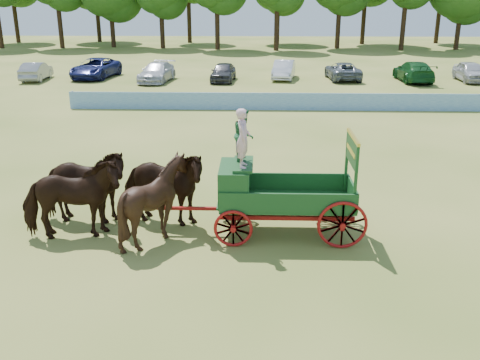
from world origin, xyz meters
The scene contains 8 objects.
ground centered at (0.00, 0.00, 0.00)m, with size 160.00×160.00×0.00m, color #A29649.
horse_lead_left centered at (-7.65, -0.47, 1.19)m, with size 1.29×2.82×2.38m, color black.
horse_lead_right centered at (-7.65, 0.63, 1.19)m, with size 1.29×2.82×2.38m, color black.
horse_wheel_left centered at (-5.25, -0.47, 1.19)m, with size 1.93×2.17×2.39m, color black.
horse_wheel_right centered at (-5.25, 0.63, 1.19)m, with size 1.29×2.82×2.38m, color black.
farm_dray centered at (-2.29, 0.10, 1.63)m, with size 6.00×2.00×3.79m.
sponsor_banner centered at (-1.00, 18.00, 0.53)m, with size 26.00×0.08×1.05m, color #1E65A6.
parked_cars centered at (-5.33, 30.00, 0.78)m, with size 42.99×7.68×1.63m.
Camera 1 is at (-2.42, -14.37, 6.67)m, focal length 40.00 mm.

